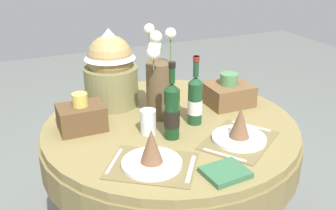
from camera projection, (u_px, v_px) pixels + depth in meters
The scene contains 11 objects.
dining_table at pixel (170, 145), 1.96m from camera, with size 1.25×1.25×0.74m.
place_setting_left at pixel (152, 156), 1.53m from camera, with size 0.43×0.41×0.16m.
place_setting_right at pixel (239, 131), 1.72m from camera, with size 0.43×0.41×0.16m.
flower_vase at pixel (159, 82), 1.90m from camera, with size 0.17×0.28×0.45m.
wine_bottle_left at pixel (195, 100), 1.85m from camera, with size 0.07×0.07×0.34m.
wine_bottle_centre at pixel (172, 111), 1.72m from camera, with size 0.07×0.07×0.35m.
tumbler_near_right at pixel (148, 122), 1.78m from camera, with size 0.07×0.07×0.12m, color silver.
book_on_table at pixel (225, 172), 1.49m from camera, with size 0.16×0.14×0.02m, color #336642.
gift_tub_back_left at pixel (110, 66), 2.03m from camera, with size 0.28×0.28×0.41m.
woven_basket_side_left at pixel (82, 116), 1.82m from camera, with size 0.21×0.16×0.18m.
woven_basket_side_right at pixel (228, 93), 2.09m from camera, with size 0.23×0.21×0.17m.
Camera 1 is at (-0.70, -1.57, 1.58)m, focal length 41.96 mm.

